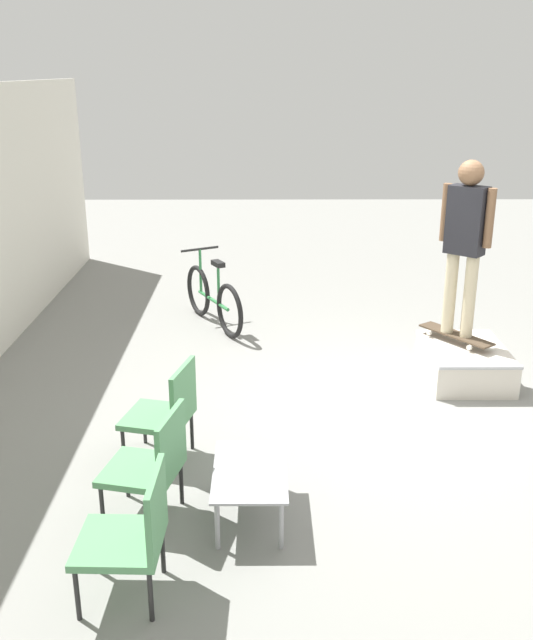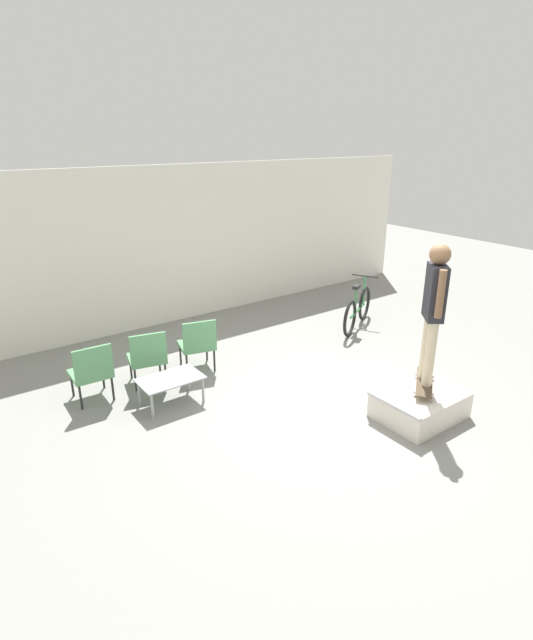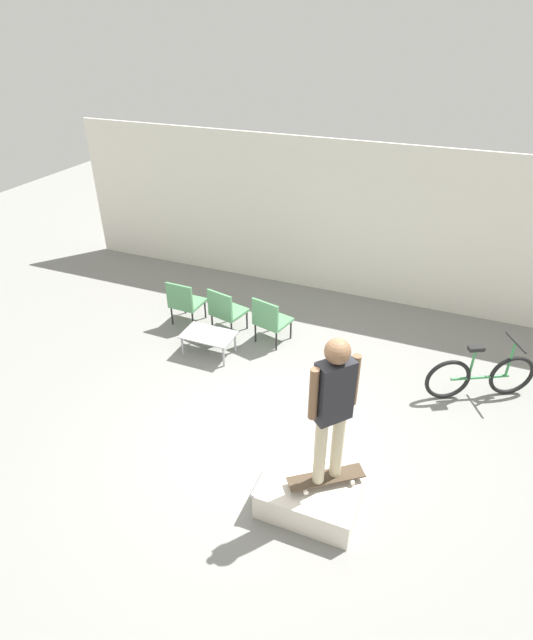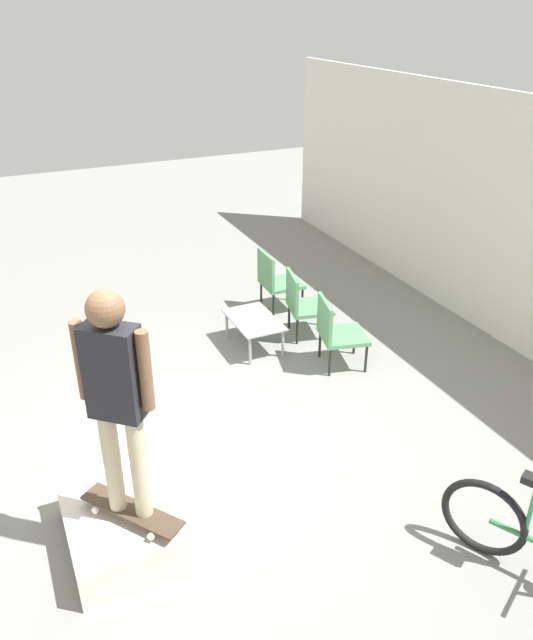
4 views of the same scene
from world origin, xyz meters
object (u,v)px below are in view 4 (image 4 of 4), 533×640
(patio_chair_center, at_px, (303,302))
(patio_chair_right, at_px, (336,330))
(skateboard_on_ramp, at_px, (132,510))
(patio_chair_left, at_px, (276,279))
(skate_ramp_box, at_px, (121,525))
(coffee_table, at_px, (254,322))
(person_skater, at_px, (116,389))

(patio_chair_center, relative_size, patio_chair_right, 1.00)
(skateboard_on_ramp, xyz_separation_m, patio_chair_left, (-3.48, 2.87, 0.03))
(skateboard_on_ramp, bearing_deg, skate_ramp_box, 170.75)
(coffee_table, relative_size, patio_chair_right, 0.99)
(skateboard_on_ramp, bearing_deg, patio_chair_left, 104.41)
(coffee_table, bearing_deg, skateboard_on_ramp, -39.47)
(skateboard_on_ramp, xyz_separation_m, patio_chair_center, (-2.66, 2.87, 0.03))
(skate_ramp_box, bearing_deg, coffee_table, 137.90)
(skateboard_on_ramp, relative_size, patio_chair_left, 0.95)
(skate_ramp_box, bearing_deg, patio_chair_right, 119.61)
(skate_ramp_box, xyz_separation_m, patio_chair_center, (-2.51, 2.95, 0.30))
(skate_ramp_box, relative_size, patio_chair_right, 1.29)
(skate_ramp_box, height_order, skateboard_on_ramp, skateboard_on_ramp)
(patio_chair_right, bearing_deg, skate_ramp_box, 133.47)
(patio_chair_right, bearing_deg, coffee_table, 54.49)
(skate_ramp_box, bearing_deg, patio_chair_left, 138.50)
(skateboard_on_ramp, relative_size, coffee_table, 0.97)
(person_skater, bearing_deg, patio_chair_center, 83.79)
(skateboard_on_ramp, bearing_deg, patio_chair_right, 86.36)
(coffee_table, relative_size, patio_chair_left, 0.99)
(skate_ramp_box, xyz_separation_m, patio_chair_right, (-1.68, 2.95, 0.30))
(patio_chair_center, xyz_separation_m, patio_chair_right, (0.83, 0.00, 0.00))
(person_skater, bearing_deg, coffee_table, 91.51)
(skateboard_on_ramp, relative_size, patio_chair_center, 0.95)
(patio_chair_left, relative_size, patio_chair_right, 1.00)
(skate_ramp_box, xyz_separation_m, patio_chair_left, (-3.33, 2.94, 0.30))
(skate_ramp_box, relative_size, skateboard_on_ramp, 1.35)
(coffee_table, distance_m, patio_chair_center, 0.71)
(coffee_table, height_order, patio_chair_center, patio_chair_center)
(person_skater, relative_size, coffee_table, 2.15)
(skateboard_on_ramp, bearing_deg, coffee_table, 104.46)
(skate_ramp_box, distance_m, coffee_table, 3.36)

